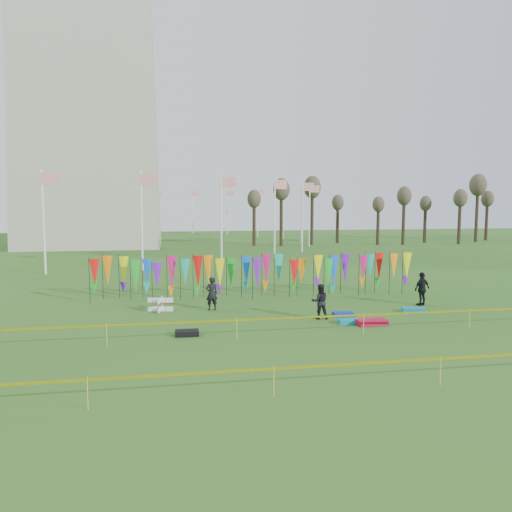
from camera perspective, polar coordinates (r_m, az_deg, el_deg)
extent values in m
plane|color=#245818|center=(21.48, 3.09, -8.51)|extent=(160.00, 160.00, 0.00)
cylinder|color=white|center=(70.79, 5.22, 4.81)|extent=(0.16, 0.16, 8.00)
plane|color=#B11215|center=(70.97, 5.72, 7.47)|extent=(1.40, 0.00, 1.40)
cylinder|color=white|center=(77.58, 3.11, 4.92)|extent=(0.16, 0.16, 8.00)
plane|color=#B11215|center=(77.73, 3.56, 7.35)|extent=(1.40, 0.00, 1.40)
cylinder|color=white|center=(83.61, 0.17, 5.00)|extent=(0.16, 0.16, 8.00)
plane|color=#B11215|center=(83.73, 0.58, 7.26)|extent=(1.40, 0.00, 1.40)
cylinder|color=white|center=(88.68, -3.35, 5.05)|extent=(0.16, 0.16, 8.00)
plane|color=#B11215|center=(88.77, -2.98, 7.18)|extent=(1.40, 0.00, 1.40)
cylinder|color=white|center=(92.62, -7.26, 5.05)|extent=(0.16, 0.16, 8.00)
plane|color=#B11215|center=(92.66, -6.91, 7.09)|extent=(1.40, 0.00, 1.40)
cylinder|color=white|center=(95.31, -11.42, 5.00)|extent=(0.16, 0.16, 8.00)
plane|color=#B11215|center=(95.31, -11.10, 6.99)|extent=(1.40, 0.00, 1.40)
cylinder|color=white|center=(96.68, -15.72, 4.91)|extent=(0.16, 0.16, 8.00)
plane|color=#B11215|center=(96.64, -15.42, 6.87)|extent=(1.40, 0.00, 1.40)
cylinder|color=white|center=(96.70, -20.07, 4.77)|extent=(0.16, 0.16, 8.00)
plane|color=#B11215|center=(96.61, -19.78, 6.74)|extent=(1.40, 0.00, 1.40)
cylinder|color=white|center=(95.36, -24.37, 4.59)|extent=(0.16, 0.16, 8.00)
plane|color=#B11215|center=(95.22, -24.10, 6.59)|extent=(1.40, 0.00, 1.40)
cylinder|color=white|center=(41.29, -23.11, 3.58)|extent=(0.16, 0.16, 8.00)
plane|color=#B11215|center=(41.19, -22.48, 8.19)|extent=(1.40, 0.00, 1.40)
cylinder|color=white|center=(41.26, -12.94, 3.90)|extent=(0.16, 0.16, 8.00)
plane|color=#B11215|center=(41.26, -12.20, 8.50)|extent=(1.40, 0.00, 1.40)
cylinder|color=white|center=(44.27, -3.98, 4.16)|extent=(0.16, 0.16, 8.00)
plane|color=#B11215|center=(44.36, -3.23, 8.44)|extent=(1.40, 0.00, 1.40)
cylinder|color=white|center=(49.60, 2.15, 4.36)|extent=(0.16, 0.16, 8.00)
plane|color=#B11215|center=(49.75, 2.85, 8.17)|extent=(1.40, 0.00, 1.40)
cylinder|color=white|center=(56.30, 5.32, 4.53)|extent=(0.16, 0.16, 8.00)
plane|color=#B11215|center=(56.48, 5.95, 7.87)|extent=(1.40, 0.00, 1.40)
cylinder|color=white|center=(63.56, 6.13, 4.68)|extent=(0.16, 0.16, 8.00)
plane|color=#B11215|center=(63.75, 6.68, 7.64)|extent=(1.40, 0.00, 1.40)
cylinder|color=black|center=(28.85, -18.47, -2.74)|extent=(0.03, 0.03, 2.32)
cone|color=red|center=(28.77, -17.94, -2.19)|extent=(0.64, 0.64, 1.60)
cylinder|color=black|center=(28.75, -17.10, -2.73)|extent=(0.03, 0.03, 2.32)
cone|color=orange|center=(28.68, -16.57, -2.17)|extent=(0.64, 0.64, 1.60)
cylinder|color=black|center=(28.68, -15.73, -2.71)|extent=(0.03, 0.03, 2.32)
cone|color=#FDF70C|center=(28.61, -15.19, -2.15)|extent=(0.64, 0.64, 1.60)
cylinder|color=black|center=(28.62, -14.35, -2.69)|extent=(0.03, 0.03, 2.32)
cone|color=green|center=(28.56, -13.80, -2.13)|extent=(0.64, 0.64, 1.60)
cylinder|color=black|center=(28.58, -12.96, -2.67)|extent=(0.03, 0.03, 2.32)
cone|color=blue|center=(28.52, -12.41, -2.11)|extent=(0.64, 0.64, 1.60)
cylinder|color=black|center=(28.55, -11.57, -2.64)|extent=(0.03, 0.03, 2.32)
cone|color=#7317C9|center=(28.51, -11.02, -2.08)|extent=(0.64, 0.64, 1.60)
cylinder|color=black|center=(28.54, -10.18, -2.62)|extent=(0.03, 0.03, 2.32)
cone|color=#C91666|center=(28.50, -9.63, -2.06)|extent=(0.64, 0.64, 1.60)
cylinder|color=black|center=(28.55, -8.79, -2.59)|extent=(0.03, 0.03, 2.32)
cone|color=#0BAC90|center=(28.52, -8.24, -2.03)|extent=(0.64, 0.64, 1.60)
cylinder|color=black|center=(28.57, -7.40, -2.56)|extent=(0.03, 0.03, 2.32)
cone|color=red|center=(28.55, -6.85, -2.00)|extent=(0.64, 0.64, 1.60)
cylinder|color=black|center=(28.61, -6.02, -2.54)|extent=(0.03, 0.03, 2.32)
cone|color=orange|center=(28.60, -5.46, -1.97)|extent=(0.64, 0.64, 1.60)
cylinder|color=black|center=(28.67, -4.64, -2.50)|extent=(0.03, 0.03, 2.32)
cone|color=#FDF70C|center=(28.66, -4.08, -1.94)|extent=(0.64, 0.64, 1.60)
cylinder|color=black|center=(28.75, -3.26, -2.47)|extent=(0.03, 0.03, 2.32)
cone|color=green|center=(28.74, -2.71, -1.91)|extent=(0.64, 0.64, 1.60)
cylinder|color=black|center=(28.84, -1.90, -2.44)|extent=(0.03, 0.03, 2.32)
cone|color=blue|center=(28.84, -1.35, -1.88)|extent=(0.64, 0.64, 1.60)
cylinder|color=black|center=(28.94, -0.54, -2.41)|extent=(0.03, 0.03, 2.32)
cone|color=#7317C9|center=(28.95, 0.01, -1.85)|extent=(0.64, 0.64, 1.60)
cylinder|color=black|center=(29.07, 0.81, -2.37)|extent=(0.03, 0.03, 2.32)
cone|color=#C91666|center=(29.08, 1.35, -1.82)|extent=(0.64, 0.64, 1.60)
cylinder|color=black|center=(29.21, 2.14, -2.33)|extent=(0.03, 0.03, 2.32)
cone|color=#0BAC90|center=(29.23, 2.68, -1.78)|extent=(0.64, 0.64, 1.60)
cylinder|color=black|center=(29.36, 3.46, -2.30)|extent=(0.03, 0.03, 2.32)
cone|color=red|center=(29.39, 4.00, -1.75)|extent=(0.64, 0.64, 1.60)
cylinder|color=black|center=(29.53, 4.77, -2.26)|extent=(0.03, 0.03, 2.32)
cone|color=orange|center=(29.56, 5.30, -1.71)|extent=(0.64, 0.64, 1.60)
cylinder|color=black|center=(29.71, 6.06, -2.22)|extent=(0.03, 0.03, 2.32)
cone|color=#FDF70C|center=(29.76, 6.58, -1.68)|extent=(0.64, 0.64, 1.60)
cylinder|color=black|center=(29.92, 7.34, -2.18)|extent=(0.03, 0.03, 2.32)
cone|color=green|center=(29.96, 7.85, -1.64)|extent=(0.64, 0.64, 1.60)
cylinder|color=black|center=(30.13, 8.59, -2.14)|extent=(0.03, 0.03, 2.32)
cone|color=blue|center=(30.18, 9.10, -1.60)|extent=(0.64, 0.64, 1.60)
cylinder|color=black|center=(30.36, 9.83, -2.10)|extent=(0.03, 0.03, 2.32)
cone|color=#7317C9|center=(30.42, 10.33, -1.57)|extent=(0.64, 0.64, 1.60)
cylinder|color=black|center=(30.60, 11.05, -2.06)|extent=(0.03, 0.03, 2.32)
cone|color=#C91666|center=(30.67, 11.55, -1.53)|extent=(0.64, 0.64, 1.60)
cylinder|color=black|center=(30.86, 12.25, -2.02)|extent=(0.03, 0.03, 2.32)
cone|color=#0BAC90|center=(30.93, 12.74, -1.50)|extent=(0.64, 0.64, 1.60)
cylinder|color=black|center=(31.13, 13.43, -1.98)|extent=(0.03, 0.03, 2.32)
cone|color=red|center=(31.20, 13.91, -1.46)|extent=(0.64, 0.64, 1.60)
cylinder|color=black|center=(31.41, 14.58, -1.94)|extent=(0.03, 0.03, 2.32)
cone|color=orange|center=(31.49, 15.06, -1.42)|extent=(0.64, 0.64, 1.60)
cylinder|color=black|center=(31.71, 15.72, -1.90)|extent=(0.03, 0.03, 2.32)
cone|color=#FDF70C|center=(31.79, 16.19, -1.39)|extent=(0.64, 0.64, 1.60)
cube|color=#E8E904|center=(20.15, 3.89, -7.09)|extent=(26.00, 0.01, 0.08)
cylinder|color=yellow|center=(19.78, -16.43, -8.67)|extent=(0.02, 0.02, 0.90)
cylinder|color=yellow|center=(19.86, -1.78, -8.37)|extent=(0.02, 0.02, 0.90)
cylinder|color=yellow|center=(21.15, 11.87, -7.60)|extent=(0.02, 0.02, 0.90)
cylinder|color=yellow|center=(23.46, 23.34, -6.63)|extent=(0.02, 0.02, 0.90)
cube|color=#E8E904|center=(14.67, 9.68, -12.16)|extent=(26.00, 0.01, 0.08)
cylinder|color=yellow|center=(14.16, -19.09, -14.67)|extent=(0.02, 0.02, 0.90)
cylinder|color=yellow|center=(14.26, 1.83, -14.18)|extent=(0.02, 0.02, 0.90)
cylinder|color=yellow|center=(16.02, 20.04, -12.27)|extent=(0.02, 0.02, 0.90)
cylinder|color=#36291B|center=(65.17, -0.66, 4.04)|extent=(0.44, 0.44, 6.40)
ellipsoid|color=#4A4131|center=(65.15, -0.66, 6.99)|extent=(1.92, 1.92, 2.56)
cylinder|color=#36291B|center=(65.96, 2.78, 4.05)|extent=(0.44, 0.44, 6.40)
ellipsoid|color=#4A4131|center=(65.93, 2.79, 6.97)|extent=(1.92, 1.92, 2.56)
cylinder|color=#36291B|center=(66.97, 6.12, 4.05)|extent=(0.44, 0.44, 6.40)
ellipsoid|color=#4A4131|center=(66.94, 6.16, 6.93)|extent=(1.92, 1.92, 2.56)
cylinder|color=#36291B|center=(68.20, 9.36, 4.04)|extent=(0.44, 0.44, 6.40)
ellipsoid|color=#4A4131|center=(68.17, 9.41, 6.87)|extent=(1.92, 1.92, 2.56)
cylinder|color=#36291B|center=(69.64, 12.47, 4.02)|extent=(0.44, 0.44, 6.40)
ellipsoid|color=#4A4131|center=(69.62, 12.53, 6.78)|extent=(1.92, 1.92, 2.56)
cylinder|color=#36291B|center=(71.27, 15.45, 3.99)|extent=(0.44, 0.44, 6.40)
ellipsoid|color=#4A4131|center=(71.25, 15.52, 6.69)|extent=(1.92, 1.92, 2.56)
cylinder|color=#36291B|center=(73.09, 18.28, 3.94)|extent=(0.44, 0.44, 6.40)
ellipsoid|color=#4A4131|center=(73.07, 18.37, 6.58)|extent=(1.92, 1.92, 2.56)
cylinder|color=#36291B|center=(75.08, 20.97, 3.90)|extent=(0.44, 0.44, 6.40)
ellipsoid|color=#4A4131|center=(75.06, 21.07, 6.46)|extent=(1.92, 1.92, 2.56)
cylinder|color=#36291B|center=(77.22, 23.52, 3.84)|extent=(0.44, 0.44, 6.40)
ellipsoid|color=#4A4131|center=(77.20, 23.62, 6.33)|extent=(1.92, 1.92, 2.56)
cylinder|color=#36291B|center=(79.51, 25.92, 3.78)|extent=(0.44, 0.44, 6.40)
ellipsoid|color=#4A4131|center=(79.49, 26.03, 6.20)|extent=(1.92, 1.92, 2.56)
cylinder|color=#B50D1B|center=(25.20, -11.59, -5.62)|extent=(0.02, 0.02, 0.72)
cylinder|color=#B50D1B|center=(25.19, -10.16, -5.60)|extent=(0.02, 0.02, 0.72)
cylinder|color=#B50D1B|center=(25.82, -11.56, -5.34)|extent=(0.02, 0.02, 0.72)
cylinder|color=#B50D1B|center=(25.81, -10.16, -5.32)|extent=(0.02, 0.02, 0.72)
imported|color=black|center=(25.43, -5.08, -4.30)|extent=(0.70, 0.57, 1.70)
imported|color=black|center=(23.61, 7.31, -5.18)|extent=(0.85, 0.58, 1.65)
imported|color=black|center=(27.90, 18.44, -3.58)|extent=(1.19, 0.93, 1.78)
cube|color=#0B8EAF|center=(23.01, 10.69, -7.37)|extent=(1.04, 0.59, 0.20)
cube|color=#0B2FB8|center=(24.43, 9.90, -6.58)|extent=(0.96, 0.51, 0.20)
cube|color=red|center=(22.98, 13.05, -7.38)|extent=(1.42, 0.78, 0.25)
cube|color=black|center=(20.83, -7.90, -8.70)|extent=(0.96, 0.56, 0.22)
cube|color=#0C80AB|center=(26.18, 17.58, -5.91)|extent=(1.23, 0.84, 0.21)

